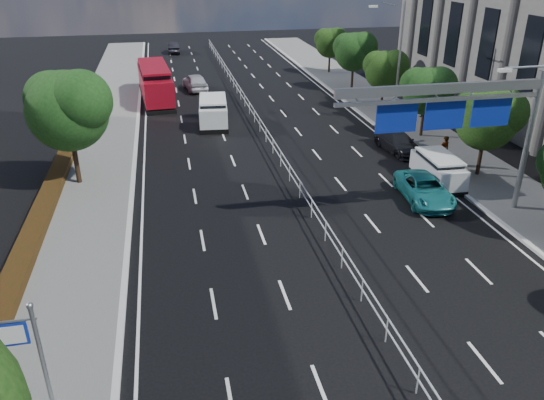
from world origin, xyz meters
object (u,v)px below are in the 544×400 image
object	(u,v)px
pedestrian_a	(444,150)
parked_car_dark	(398,142)
white_minivan	(213,112)
silver_minivan	(438,170)
overhead_gantry	(461,108)
red_bus	(155,82)
parked_car_teal	(424,189)
pedestrian_b	(423,107)
near_car_dark	(174,47)
toilet_sign	(21,349)
near_car_silver	(195,82)

from	to	relation	value
pedestrian_a	parked_car_dark	bearing A→B (deg)	-72.12
white_minivan	silver_minivan	bearing A→B (deg)	-45.49
overhead_gantry	red_bus	bearing A→B (deg)	118.04
parked_car_teal	pedestrian_b	world-z (taller)	pedestrian_b
near_car_dark	toilet_sign	bearing A→B (deg)	86.34
silver_minivan	parked_car_teal	world-z (taller)	silver_minivan
parked_car_dark	pedestrian_a	bearing A→B (deg)	-69.60
near_car_silver	pedestrian_b	xyz separation A→B (m)	(17.16, -13.41, 0.17)
silver_minivan	parked_car_dark	distance (m)	5.54
overhead_gantry	white_minivan	distance (m)	21.03
parked_car_teal	pedestrian_b	size ratio (longest dim) A/B	2.90
toilet_sign	pedestrian_b	size ratio (longest dim) A/B	2.67
pedestrian_b	silver_minivan	bearing A→B (deg)	90.99
near_car_silver	pedestrian_a	bearing A→B (deg)	112.51
red_bus	near_car_silver	size ratio (longest dim) A/B	2.28
white_minivan	parked_car_dark	world-z (taller)	white_minivan
toilet_sign	white_minivan	xyz separation A→B (m)	(7.76, 28.02, -1.90)
silver_minivan	parked_car_teal	distance (m)	2.70
parked_car_dark	pedestrian_a	world-z (taller)	pedestrian_a
near_car_silver	pedestrian_b	bearing A→B (deg)	134.19
red_bus	pedestrian_a	size ratio (longest dim) A/B	5.72
near_car_dark	silver_minivan	world-z (taller)	silver_minivan
near_car_dark	parked_car_dark	world-z (taller)	near_car_dark
white_minivan	near_car_dark	distance (m)	33.14
white_minivan	overhead_gantry	bearing A→B (deg)	-55.90
parked_car_dark	pedestrian_b	xyz separation A→B (m)	(5.10, 6.80, 0.31)
overhead_gantry	near_car_dark	distance (m)	52.62
near_car_dark	parked_car_dark	bearing A→B (deg)	109.65
silver_minivan	pedestrian_a	world-z (taller)	pedestrian_a
parked_car_dark	overhead_gantry	bearing A→B (deg)	-105.83
overhead_gantry	near_car_dark	size ratio (longest dim) A/B	2.46
white_minivan	near_car_silver	bearing A→B (deg)	97.90
silver_minivan	near_car_dark	bearing A→B (deg)	108.23
toilet_sign	parked_car_teal	world-z (taller)	toilet_sign
overhead_gantry	parked_car_dark	size ratio (longest dim) A/B	2.32
parked_car_dark	pedestrian_a	distance (m)	3.57
overhead_gantry	toilet_sign	bearing A→B (deg)	-150.40
near_car_silver	parked_car_teal	bearing A→B (deg)	102.49
toilet_sign	parked_car_teal	bearing A→B (deg)	34.51
silver_minivan	pedestrian_a	size ratio (longest dim) A/B	2.30
overhead_gantry	silver_minivan	xyz separation A→B (m)	(1.56, 3.95, -4.76)
silver_minivan	parked_car_dark	size ratio (longest dim) A/B	0.96
overhead_gantry	pedestrian_a	xyz separation A→B (m)	(3.16, 6.32, -4.55)
parked_car_teal	pedestrian_a	world-z (taller)	pedestrian_a
pedestrian_a	near_car_silver	bearing A→B (deg)	-68.70
overhead_gantry	near_car_silver	xyz separation A→B (m)	(-10.50, 29.69, -4.82)
toilet_sign	silver_minivan	world-z (taller)	toilet_sign
parked_car_teal	parked_car_dark	size ratio (longest dim) A/B	1.07
toilet_sign	red_bus	world-z (taller)	toilet_sign
toilet_sign	near_car_silver	world-z (taller)	toilet_sign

